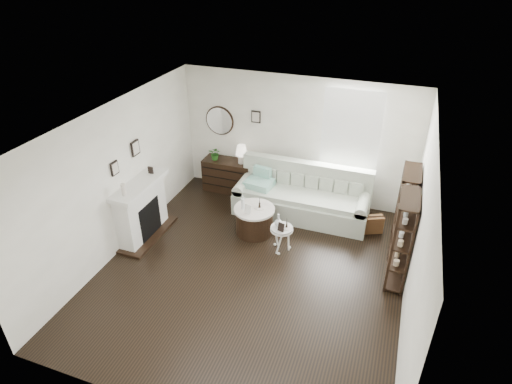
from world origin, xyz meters
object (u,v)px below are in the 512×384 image
at_px(sofa, 302,199).
at_px(dresser, 229,175).
at_px(pedestal_table, 282,229).
at_px(drum_table, 254,220).

bearing_deg(sofa, dresser, 167.97).
bearing_deg(pedestal_table, dresser, 135.73).
distance_m(sofa, drum_table, 1.20).
bearing_deg(drum_table, pedestal_table, -28.99).
xyz_separation_m(drum_table, pedestal_table, (0.66, -0.36, 0.18)).
distance_m(dresser, pedestal_table, 2.47).
height_order(dresser, pedestal_table, dresser).
relative_size(dresser, drum_table, 1.41).
xyz_separation_m(sofa, dresser, (-1.81, 0.39, 0.02)).
xyz_separation_m(sofa, drum_table, (-0.70, -0.98, -0.07)).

